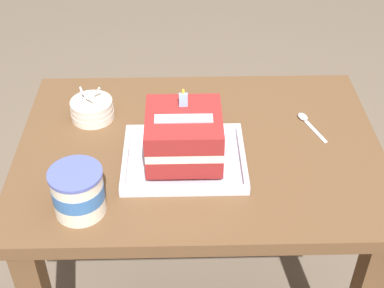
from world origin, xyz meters
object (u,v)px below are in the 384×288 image
(birthday_cake, at_px, (184,135))
(foil_tray, at_px, (184,159))
(ice_cream_tub, at_px, (78,192))
(bowl_stack, at_px, (92,109))
(serving_spoon_near_tray, at_px, (306,120))

(birthday_cake, bearing_deg, foil_tray, -90.00)
(birthday_cake, relative_size, ice_cream_tub, 1.56)
(bowl_stack, relative_size, ice_cream_tub, 0.99)
(foil_tray, xyz_separation_m, bowl_stack, (-0.24, 0.19, 0.02))
(birthday_cake, height_order, serving_spoon_near_tray, birthday_cake)
(serving_spoon_near_tray, bearing_deg, foil_tray, -154.20)
(bowl_stack, relative_size, serving_spoon_near_tray, 0.88)
(serving_spoon_near_tray, bearing_deg, bowl_stack, 176.72)
(foil_tray, xyz_separation_m, serving_spoon_near_tray, (0.33, 0.16, -0.00))
(serving_spoon_near_tray, bearing_deg, ice_cream_tub, -150.30)
(bowl_stack, height_order, serving_spoon_near_tray, bowl_stack)
(bowl_stack, bearing_deg, ice_cream_tub, -87.56)
(bowl_stack, bearing_deg, birthday_cake, -38.06)
(birthday_cake, distance_m, ice_cream_tub, 0.28)
(birthday_cake, height_order, ice_cream_tub, birthday_cake)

